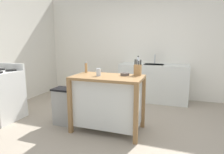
{
  "coord_description": "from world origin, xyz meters",
  "views": [
    {
      "loc": [
        0.88,
        -2.69,
        1.38
      ],
      "look_at": [
        -0.12,
        0.2,
        0.83
      ],
      "focal_mm": 30.39,
      "sensor_mm": 36.0,
      "label": 1
    }
  ],
  "objects": [
    {
      "name": "sink_faucet",
      "position": [
        0.36,
        1.99,
        0.99
      ],
      "size": [
        0.02,
        0.02,
        0.22
      ],
      "color": "#B7BCC1",
      "rests_on": "sink_counter"
    },
    {
      "name": "ground_plane",
      "position": [
        0.0,
        0.0,
        0.0
      ],
      "size": [
        6.26,
        6.26,
        0.0
      ],
      "primitive_type": "plane",
      "color": "gray",
      "rests_on": "ground"
    },
    {
      "name": "kitchen_island",
      "position": [
        -0.12,
        0.0,
        0.49
      ],
      "size": [
        1.08,
        0.63,
        0.88
      ],
      "color": "olive",
      "rests_on": "ground"
    },
    {
      "name": "drinking_cup",
      "position": [
        -0.25,
        -0.04,
        0.94
      ],
      "size": [
        0.07,
        0.07,
        0.12
      ],
      "color": "silver",
      "rests_on": "kitchen_island"
    },
    {
      "name": "knife_block",
      "position": [
        0.3,
        0.21,
        0.97
      ],
      "size": [
        0.11,
        0.09,
        0.25
      ],
      "color": "#AD7F4C",
      "rests_on": "kitchen_island"
    },
    {
      "name": "sink_counter",
      "position": [
        0.36,
        1.85,
        0.44
      ],
      "size": [
        1.58,
        0.6,
        0.88
      ],
      "color": "silver",
      "rests_on": "ground"
    },
    {
      "name": "pepper_grinder",
      "position": [
        -0.58,
        0.19,
        0.97
      ],
      "size": [
        0.04,
        0.04,
        0.19
      ],
      "color": "#AD7F4C",
      "rests_on": "kitchen_island"
    },
    {
      "name": "bottle_dish_soap",
      "position": [
        -0.0,
        1.76,
        0.97
      ],
      "size": [
        0.05,
        0.05,
        0.19
      ],
      "color": "white",
      "rests_on": "sink_counter"
    },
    {
      "name": "wall_back",
      "position": [
        0.0,
        2.2,
        1.3
      ],
      "size": [
        5.26,
        0.1,
        2.6
      ],
      "primitive_type": "cube",
      "color": "silver",
      "rests_on": "ground"
    },
    {
      "name": "wall_left",
      "position": [
        -2.63,
        0.8,
        1.3
      ],
      "size": [
        0.1,
        2.8,
        2.6
      ],
      "primitive_type": "cube",
      "color": "silver",
      "rests_on": "ground"
    },
    {
      "name": "stove",
      "position": [
        -2.08,
        -0.23,
        0.45
      ],
      "size": [
        0.6,
        0.6,
        1.0
      ],
      "color": "silver",
      "rests_on": "ground"
    },
    {
      "name": "bowl_stoneware_deep",
      "position": [
        0.12,
        0.13,
        0.9
      ],
      "size": [
        0.14,
        0.14,
        0.04
      ],
      "color": "#564C47",
      "rests_on": "kitchen_island"
    },
    {
      "name": "trash_bin",
      "position": [
        -0.9,
        -0.02,
        0.32
      ],
      "size": [
        0.36,
        0.28,
        0.63
      ],
      "color": "gray",
      "rests_on": "ground"
    }
  ]
}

